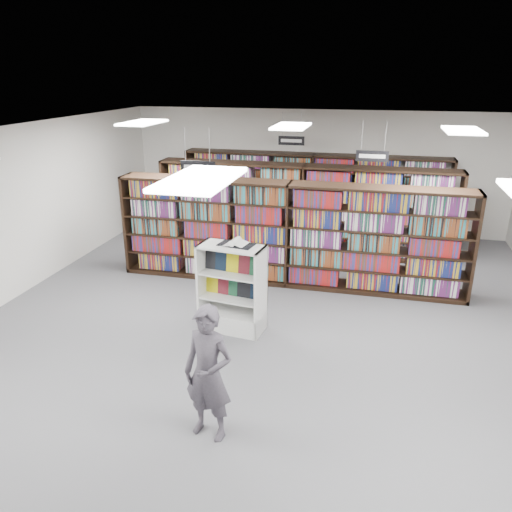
% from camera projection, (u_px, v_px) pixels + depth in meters
% --- Properties ---
extents(floor, '(12.00, 12.00, 0.00)m').
position_uv_depth(floor, '(267.00, 328.00, 8.53)').
color(floor, '#4E4E53').
rests_on(floor, ground).
extents(ceiling, '(10.00, 12.00, 0.10)m').
position_uv_depth(ceiling, '(268.00, 137.00, 7.42)').
color(ceiling, silver).
rests_on(ceiling, wall_back).
extents(wall_back, '(10.00, 0.10, 3.20)m').
position_uv_depth(wall_back, '(315.00, 171.00, 13.44)').
color(wall_back, silver).
rests_on(wall_back, ground).
extents(wall_left, '(0.10, 12.00, 3.20)m').
position_uv_depth(wall_left, '(0.00, 219.00, 9.08)').
color(wall_left, silver).
rests_on(wall_left, ground).
extents(bookshelf_row_near, '(7.00, 0.60, 2.10)m').
position_uv_depth(bookshelf_row_near, '(289.00, 234.00, 9.99)').
color(bookshelf_row_near, black).
rests_on(bookshelf_row_near, floor).
extents(bookshelf_row_mid, '(7.00, 0.60, 2.10)m').
position_uv_depth(bookshelf_row_mid, '(303.00, 209.00, 11.81)').
color(bookshelf_row_mid, black).
rests_on(bookshelf_row_mid, floor).
extents(bookshelf_row_far, '(7.00, 0.60, 2.10)m').
position_uv_depth(bookshelf_row_far, '(313.00, 193.00, 13.36)').
color(bookshelf_row_far, black).
rests_on(bookshelf_row_far, floor).
extents(aisle_sign_left, '(0.65, 0.02, 0.80)m').
position_uv_depth(aisle_sign_left, '(198.00, 166.00, 8.89)').
color(aisle_sign_left, '#B2B2B7').
rests_on(aisle_sign_left, ceiling).
extents(aisle_sign_right, '(0.65, 0.02, 0.80)m').
position_uv_depth(aisle_sign_right, '(372.00, 155.00, 10.05)').
color(aisle_sign_right, '#B2B2B7').
rests_on(aisle_sign_right, ceiling).
extents(aisle_sign_center, '(0.65, 0.02, 0.80)m').
position_uv_depth(aisle_sign_center, '(291.00, 140.00, 12.32)').
color(aisle_sign_center, '#B2B2B7').
rests_on(aisle_sign_center, ceiling).
extents(troffer_front_center, '(0.60, 1.20, 0.04)m').
position_uv_depth(troffer_front_center, '(201.00, 179.00, 4.70)').
color(troffer_front_center, white).
rests_on(troffer_front_center, ceiling).
extents(troffer_back_left, '(0.60, 1.20, 0.04)m').
position_uv_depth(troffer_back_left, '(143.00, 123.00, 9.92)').
color(troffer_back_left, white).
rests_on(troffer_back_left, ceiling).
extents(troffer_back_center, '(0.60, 1.20, 0.04)m').
position_uv_depth(troffer_back_center, '(291.00, 126.00, 9.26)').
color(troffer_back_center, white).
rests_on(troffer_back_center, ceiling).
extents(troffer_back_right, '(0.60, 1.20, 0.04)m').
position_uv_depth(troffer_back_right, '(463.00, 130.00, 8.59)').
color(troffer_back_right, white).
rests_on(troffer_back_right, ceiling).
extents(endcap_display, '(1.13, 0.67, 1.49)m').
position_uv_depth(endcap_display, '(233.00, 301.00, 8.37)').
color(endcap_display, silver).
rests_on(endcap_display, floor).
extents(open_book, '(0.61, 0.42, 0.13)m').
position_uv_depth(open_book, '(236.00, 243.00, 8.02)').
color(open_book, black).
rests_on(open_book, endcap_display).
extents(shopper, '(0.68, 0.52, 1.68)m').
position_uv_depth(shopper, '(208.00, 374.00, 5.75)').
color(shopper, '#4B4650').
rests_on(shopper, floor).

